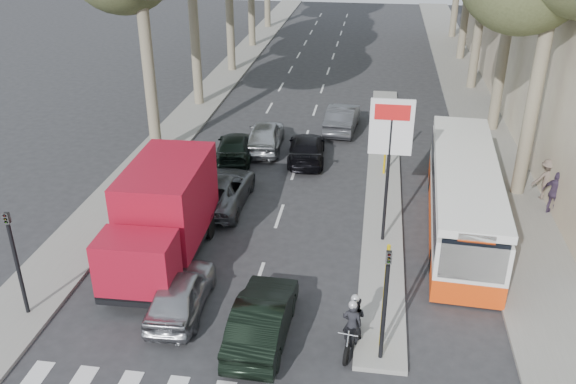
# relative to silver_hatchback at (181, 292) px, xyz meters

# --- Properties ---
(ground) EXTENTS (120.00, 120.00, 0.00)m
(ground) POSITION_rel_silver_hatchback_xyz_m (2.94, 0.02, -0.67)
(ground) COLOR #28282B
(ground) RESTS_ON ground
(sidewalk_right) EXTENTS (3.20, 70.00, 0.12)m
(sidewalk_right) POSITION_rel_silver_hatchback_xyz_m (11.54, 25.02, -0.61)
(sidewalk_right) COLOR gray
(sidewalk_right) RESTS_ON ground
(median_left) EXTENTS (2.40, 64.00, 0.12)m
(median_left) POSITION_rel_silver_hatchback_xyz_m (-5.06, 28.02, -0.61)
(median_left) COLOR gray
(median_left) RESTS_ON ground
(traffic_island) EXTENTS (1.50, 26.00, 0.16)m
(traffic_island) POSITION_rel_silver_hatchback_xyz_m (6.19, 11.02, -0.59)
(traffic_island) COLOR gray
(traffic_island) RESTS_ON ground
(billboard) EXTENTS (1.50, 12.10, 5.60)m
(billboard) POSITION_rel_silver_hatchback_xyz_m (6.19, 5.02, 3.04)
(billboard) COLOR yellow
(billboard) RESTS_ON ground
(traffic_light_island) EXTENTS (0.16, 0.41, 3.60)m
(traffic_light_island) POSITION_rel_silver_hatchback_xyz_m (6.19, -1.48, 1.82)
(traffic_light_island) COLOR black
(traffic_light_island) RESTS_ON ground
(traffic_light_left) EXTENTS (0.16, 0.41, 3.60)m
(traffic_light_left) POSITION_rel_silver_hatchback_xyz_m (-4.66, -0.98, 1.82)
(traffic_light_left) COLOR black
(traffic_light_left) RESTS_ON ground
(silver_hatchback) EXTENTS (1.70, 3.96, 1.33)m
(silver_hatchback) POSITION_rel_silver_hatchback_xyz_m (0.00, 0.00, 0.00)
(silver_hatchback) COLOR #9FA0A6
(silver_hatchback) RESTS_ON ground
(dark_hatchback) EXTENTS (1.59, 4.30, 1.41)m
(dark_hatchback) POSITION_rel_silver_hatchback_xyz_m (2.75, -0.96, 0.04)
(dark_hatchback) COLOR black
(dark_hatchback) RESTS_ON ground
(queue_car_a) EXTENTS (2.29, 4.87, 1.35)m
(queue_car_a) POSITION_rel_silver_hatchback_xyz_m (-0.56, 7.22, 0.01)
(queue_car_a) COLOR #53575B
(queue_car_a) RESTS_ON ground
(queue_car_b) EXTENTS (2.07, 4.41, 1.24)m
(queue_car_b) POSITION_rel_silver_hatchback_xyz_m (2.44, 12.37, -0.04)
(queue_car_b) COLOR black
(queue_car_b) RESTS_ON ground
(queue_car_c) EXTENTS (2.00, 4.41, 1.47)m
(queue_car_c) POSITION_rel_silver_hatchback_xyz_m (0.17, 13.55, 0.07)
(queue_car_c) COLOR #A7AAAF
(queue_car_c) RESTS_ON ground
(queue_car_d) EXTENTS (1.82, 4.44, 1.43)m
(queue_car_d) POSITION_rel_silver_hatchback_xyz_m (3.87, 16.85, 0.05)
(queue_car_d) COLOR #4B4D52
(queue_car_d) RESTS_ON ground
(queue_car_e) EXTENTS (2.26, 4.43, 1.23)m
(queue_car_e) POSITION_rel_silver_hatchback_xyz_m (-1.06, 12.01, -0.05)
(queue_car_e) COLOR black
(queue_car_e) RESTS_ON ground
(red_truck) EXTENTS (2.60, 6.50, 3.44)m
(red_truck) POSITION_rel_silver_hatchback_xyz_m (-1.39, 2.72, 1.15)
(red_truck) COLOR black
(red_truck) RESTS_ON ground
(city_bus) EXTENTS (2.86, 10.64, 2.77)m
(city_bus) POSITION_rel_silver_hatchback_xyz_m (9.14, 6.59, 0.80)
(city_bus) COLOR #EF420D
(city_bus) RESTS_ON ground
(motorcycle) EXTENTS (0.78, 1.93, 1.65)m
(motorcycle) POSITION_rel_silver_hatchback_xyz_m (5.37, -0.83, 0.08)
(motorcycle) COLOR black
(motorcycle) RESTS_ON ground
(pedestrian_near) EXTENTS (1.14, 1.08, 1.81)m
(pedestrian_near) POSITION_rel_silver_hatchback_xyz_m (12.94, 8.17, 0.36)
(pedestrian_near) COLOR #453651
(pedestrian_near) RESTS_ON sidewalk_right
(pedestrian_far) EXTENTS (1.22, 0.68, 1.79)m
(pedestrian_far) POSITION_rel_silver_hatchback_xyz_m (12.93, 9.53, 0.35)
(pedestrian_far) COLOR #66564C
(pedestrian_far) RESTS_ON sidewalk_right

